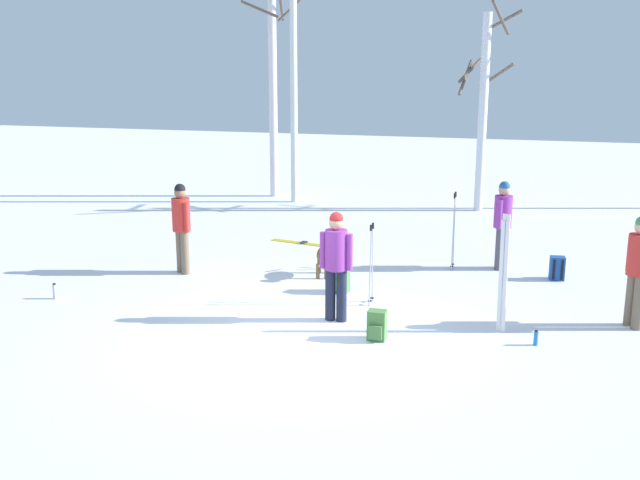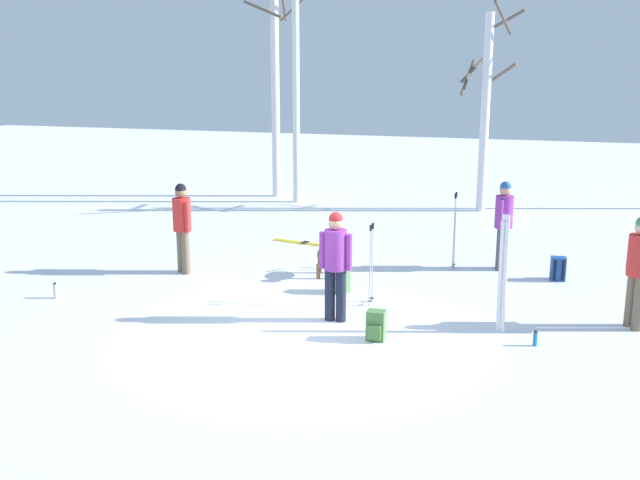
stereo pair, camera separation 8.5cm
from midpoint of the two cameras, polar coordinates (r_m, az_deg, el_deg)
The scene contains 18 objects.
ground_plane at distance 10.93m, azimuth -1.54°, elevation -7.31°, with size 60.00×60.00×0.00m, color white.
person_0 at distance 14.03m, azimuth -10.45°, elevation 1.36°, with size 0.44×0.34×1.72m.
person_1 at distance 11.20m, azimuth 1.43°, elevation -1.51°, with size 0.52×0.34×1.72m.
person_2 at distance 14.48m, azimuth 14.19°, elevation 1.54°, with size 0.34×0.51×1.72m.
person_3 at distance 11.87m, azimuth 23.63°, elevation -1.80°, with size 0.34×0.46×1.72m.
dog at distance 13.68m, azimuth 0.40°, elevation -1.28°, with size 0.35×0.88×0.57m.
ski_pair_planted_0 at distance 11.07m, azimuth 14.17°, elevation -2.62°, with size 0.14×0.07×1.78m.
ski_pair_lying_0 at distance 16.25m, azimuth -0.87°, elevation -0.26°, with size 1.70×0.49×0.05m.
ski_poles_0 at distance 12.08m, azimuth 4.19°, elevation -1.66°, with size 0.07×0.25×1.36m.
ski_poles_1 at distance 14.32m, azimuth 10.54°, elevation 0.86°, with size 0.07×0.27×1.50m.
backpack_0 at distance 10.67m, azimuth 4.57°, elevation -6.64°, with size 0.26×0.29×0.44m.
backpack_1 at distance 12.80m, azimuth 1.81°, elevation -3.14°, with size 0.31×0.33×0.44m.
backpack_2 at distance 14.20m, azimuth 18.10°, elevation -2.13°, with size 0.28×0.31×0.44m.
water_bottle_0 at distance 10.90m, azimuth 16.53°, elevation -7.34°, with size 0.06×0.06×0.22m.
water_bottle_1 at distance 13.26m, azimuth -19.62°, elevation -3.73°, with size 0.07×0.07×0.27m.
birch_tree_0 at distance 21.83m, azimuth -3.37°, elevation 13.39°, with size 1.69×1.72×7.64m.
birch_tree_1 at distance 20.85m, azimuth -1.81°, elevation 14.11°, with size 1.13×1.32×7.95m.
birch_tree_2 at distance 20.08m, azimuth 12.81°, elevation 10.03°, with size 1.56×1.46×5.41m.
Camera 2 is at (3.33, -9.65, 3.89)m, focal length 41.35 mm.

